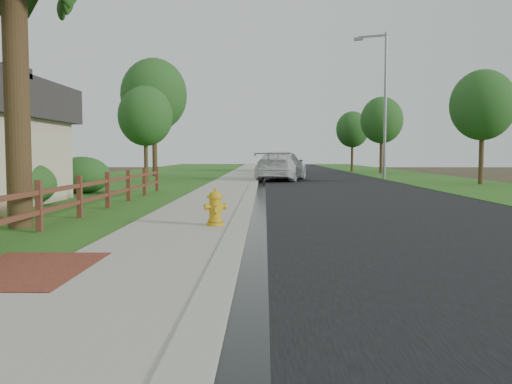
{
  "coord_description": "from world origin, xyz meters",
  "views": [
    {
      "loc": [
        0.95,
        -8.0,
        1.62
      ],
      "look_at": [
        0.76,
        4.35,
        0.76
      ],
      "focal_mm": 38.0,
      "sensor_mm": 36.0,
      "label": 1
    }
  ],
  "objects_px": {
    "fire_hydrant": "(215,208)",
    "dark_car_mid": "(284,166)",
    "streetlight": "(383,97)",
    "white_suv": "(282,166)",
    "ranch_fence": "(95,192)"
  },
  "relations": [
    {
      "from": "fire_hydrant",
      "to": "white_suv",
      "type": "height_order",
      "value": "white_suv"
    },
    {
      "from": "ranch_fence",
      "to": "dark_car_mid",
      "type": "xyz_separation_m",
      "value": [
        6.02,
        26.76,
        0.13
      ]
    },
    {
      "from": "dark_car_mid",
      "to": "streetlight",
      "type": "height_order",
      "value": "streetlight"
    },
    {
      "from": "fire_hydrant",
      "to": "dark_car_mid",
      "type": "height_order",
      "value": "dark_car_mid"
    },
    {
      "from": "ranch_fence",
      "to": "streetlight",
      "type": "distance_m",
      "value": 24.52
    },
    {
      "from": "dark_car_mid",
      "to": "white_suv",
      "type": "bearing_deg",
      "value": 110.28
    },
    {
      "from": "white_suv",
      "to": "streetlight",
      "type": "height_order",
      "value": "streetlight"
    },
    {
      "from": "ranch_fence",
      "to": "fire_hydrant",
      "type": "distance_m",
      "value": 4.57
    },
    {
      "from": "fire_hydrant",
      "to": "white_suv",
      "type": "bearing_deg",
      "value": 84.48
    },
    {
      "from": "ranch_fence",
      "to": "fire_hydrant",
      "type": "height_order",
      "value": "ranch_fence"
    },
    {
      "from": "streetlight",
      "to": "white_suv",
      "type": "bearing_deg",
      "value": -162.86
    },
    {
      "from": "ranch_fence",
      "to": "white_suv",
      "type": "relative_size",
      "value": 2.81
    },
    {
      "from": "fire_hydrant",
      "to": "dark_car_mid",
      "type": "distance_m",
      "value": 29.79
    },
    {
      "from": "ranch_fence",
      "to": "streetlight",
      "type": "relative_size",
      "value": 1.8
    },
    {
      "from": "streetlight",
      "to": "fire_hydrant",
      "type": "bearing_deg",
      "value": -110.0
    }
  ]
}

